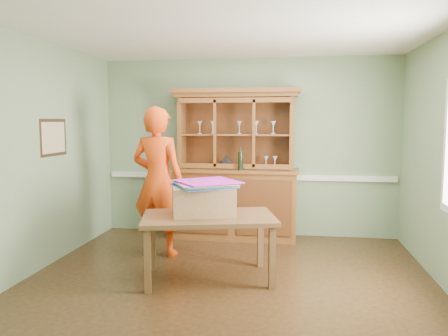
% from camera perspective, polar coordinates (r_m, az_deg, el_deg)
% --- Properties ---
extents(floor, '(4.50, 4.50, 0.00)m').
position_cam_1_polar(floor, '(5.04, 0.75, -14.16)').
color(floor, '#493117').
rests_on(floor, ground).
extents(ceiling, '(4.50, 4.50, 0.00)m').
position_cam_1_polar(ceiling, '(4.83, 0.79, 17.50)').
color(ceiling, white).
rests_on(ceiling, wall_back).
extents(wall_back, '(4.50, 0.00, 4.50)m').
position_cam_1_polar(wall_back, '(6.73, 3.16, 2.70)').
color(wall_back, gray).
rests_on(wall_back, floor).
extents(wall_left, '(0.00, 4.00, 4.00)m').
position_cam_1_polar(wall_left, '(5.53, -22.99, 1.50)').
color(wall_left, gray).
rests_on(wall_left, floor).
extents(wall_front, '(4.50, 0.00, 4.50)m').
position_cam_1_polar(wall_front, '(2.79, -5.00, -2.05)').
color(wall_front, gray).
rests_on(wall_front, floor).
extents(chair_rail, '(4.41, 0.05, 0.08)m').
position_cam_1_polar(chair_rail, '(6.75, 3.12, -1.13)').
color(chair_rail, white).
rests_on(chair_rail, wall_back).
extents(framed_map, '(0.03, 0.60, 0.46)m').
position_cam_1_polar(framed_map, '(5.77, -21.33, 3.73)').
color(framed_map, '#332314').
rests_on(framed_map, wall_left).
extents(china_hutch, '(1.89, 0.62, 2.22)m').
position_cam_1_polar(china_hutch, '(6.56, 1.48, -2.38)').
color(china_hutch, brown).
rests_on(china_hutch, floor).
extents(dining_table, '(1.60, 1.18, 0.72)m').
position_cam_1_polar(dining_table, '(4.84, -2.03, -7.19)').
color(dining_table, brown).
rests_on(dining_table, floor).
extents(cardboard_box, '(0.80, 0.71, 0.31)m').
position_cam_1_polar(cardboard_box, '(4.88, -2.75, -4.20)').
color(cardboard_box, tan).
rests_on(cardboard_box, dining_table).
extents(kite_stack, '(0.83, 0.83, 0.06)m').
position_cam_1_polar(kite_stack, '(4.86, -2.39, -2.00)').
color(kite_stack, blue).
rests_on(kite_stack, cardboard_box).
extents(person, '(0.77, 0.57, 1.94)m').
position_cam_1_polar(person, '(5.75, -8.63, -1.75)').
color(person, '#FE4910').
rests_on(person, floor).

